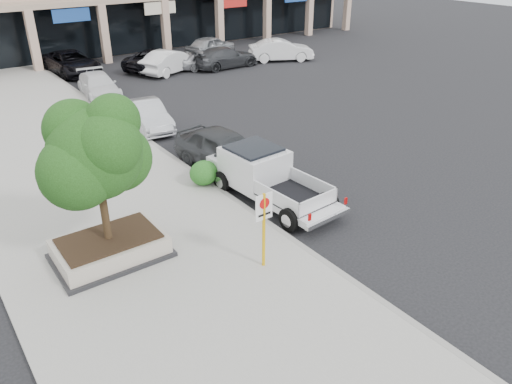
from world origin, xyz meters
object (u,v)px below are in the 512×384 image
Objects in this scene: curb_car_b at (148,115)px; lot_car_b at (171,61)px; planter at (110,248)px; curb_car_a at (225,151)px; lot_car_e at (211,46)px; curb_car_d at (72,63)px; curb_car_c at (99,86)px; lot_car_c at (225,57)px; pickup_truck at (272,179)px; lot_car_a at (206,59)px; lot_car_d at (158,59)px; planter_tree at (98,151)px; lot_car_f at (281,50)px; no_parking_sign at (264,220)px.

curb_car_b is 0.87× the size of lot_car_b.
planter is at bearing -113.84° from curb_car_b.
lot_car_b reaches higher than planter.
lot_car_e is (10.74, 18.81, -0.04)m from curb_car_a.
curb_car_d is (0.49, 13.21, 0.08)m from curb_car_b.
curb_car_c is 6.75m from lot_car_b.
lot_car_c reaches higher than curb_car_c.
lot_car_e is at bearing 34.10° from curb_car_c.
pickup_truck is 3.24m from curb_car_a.
lot_car_d is at bearing 72.11° from lot_car_a.
lot_car_a is at bearing 122.99° from lot_car_e.
curb_car_a reaches higher than lot_car_a.
curb_car_d is at bearing 82.46° from curb_car_a.
curb_car_a is at bearing 136.79° from lot_car_b.
curb_car_a is at bearing 28.59° from planter_tree.
curb_car_c is at bearing 70.75° from planter.
planter_tree reaches higher than pickup_truck.
lot_car_e is at bearing 64.85° from lot_car_f.
lot_car_d reaches higher than planter.
lot_car_e is (2.43, 3.32, 0.12)m from lot_car_a.
lot_car_a is 0.80× the size of lot_car_c.
lot_car_a is at bearing 52.57° from planter.
curb_car_a is (0.07, 3.23, -0.05)m from pickup_truck.
lot_car_f is at bearing 35.04° from curb_car_b.
curb_car_c is at bearing 82.95° from no_parking_sign.
curb_car_b is at bearing 59.82° from planter_tree.
no_parking_sign is at bearing 140.23° from lot_car_d.
curb_car_a is 1.07× the size of curb_car_c.
lot_car_c is at bearing -29.44° from curb_car_d.
lot_car_a is 1.42m from lot_car_c.
lot_car_c is (3.89, -0.93, -0.06)m from lot_car_b.
lot_car_b is at bearing 69.26° from pickup_truck.
planter is 0.80× the size of planter_tree.
planter_tree reaches higher than curb_car_a.
lot_car_c is at bearing 47.08° from curb_car_b.
lot_car_d is (11.47, 20.47, -2.68)m from planter_tree.
curb_car_a is at bearing 145.86° from lot_car_c.
lot_car_f is (14.36, 17.61, -0.10)m from pickup_truck.
curb_car_b is at bearing 117.28° from lot_car_e.
lot_car_c is 4.70m from lot_car_f.
planter_tree is 1.74× the size of no_parking_sign.
curb_car_a is 6.40m from curb_car_b.
lot_car_f is (14.72, 7.99, 0.11)m from curb_car_b.
lot_car_d is at bearing 60.74° from planter_tree.
curb_car_b is at bearing -95.87° from curb_car_d.
curb_car_b reaches higher than lot_car_a.
lot_car_a is at bearing 52.60° from planter_tree.
no_parking_sign is 0.48× the size of lot_car_b.
no_parking_sign is at bearing 130.95° from lot_car_e.
lot_car_f is (8.54, -1.55, 0.00)m from lot_car_b.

